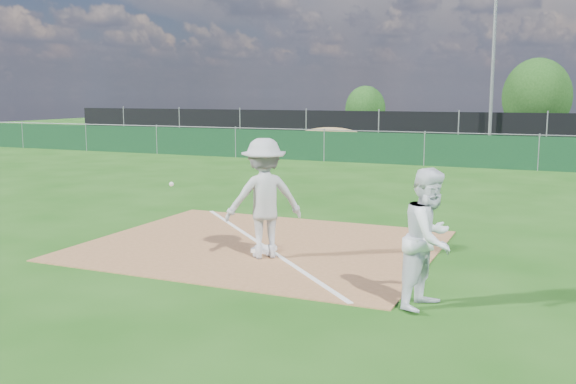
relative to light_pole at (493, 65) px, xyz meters
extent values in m
plane|color=#1A4C10|center=(-1.50, -12.70, -4.00)|extent=(90.00, 90.00, 0.00)
cube|color=#94623B|center=(-1.50, -21.70, -3.99)|extent=(6.00, 5.00, 0.02)
cube|color=white|center=(-1.50, -21.70, -3.98)|extent=(5.01, 5.01, 0.01)
cube|color=black|center=(-1.50, -7.70, -3.40)|extent=(44.00, 0.05, 1.20)
ellipsoid|color=olive|center=(-6.50, -4.20, -3.42)|extent=(3.38, 2.60, 1.17)
cube|color=black|center=(-1.50, 0.30, -3.10)|extent=(46.00, 0.04, 1.80)
cube|color=black|center=(-1.50, 5.30, -4.00)|extent=(46.00, 9.00, 0.01)
cylinder|color=slate|center=(0.00, 0.00, 0.00)|extent=(0.16, 0.16, 8.00)
cube|color=white|center=(-1.24, -22.13, -3.94)|extent=(0.35, 0.35, 0.07)
imported|color=silver|center=(-1.08, -22.45, -3.00)|extent=(1.44, 1.34, 1.95)
sphere|color=white|center=(-2.73, -22.64, -2.84)|extent=(0.08, 0.08, 0.08)
imported|color=white|center=(1.88, -23.84, -3.11)|extent=(0.88, 1.01, 1.78)
imported|color=#A5A7AC|center=(-6.96, 4.88, -3.28)|extent=(4.46, 2.92, 1.41)
imported|color=black|center=(-3.99, 4.79, -3.29)|extent=(4.48, 2.31, 1.41)
imported|color=black|center=(2.37, 4.06, -3.25)|extent=(5.49, 3.94, 1.48)
cylinder|color=#382316|center=(-9.33, 10.64, -3.55)|extent=(0.24, 0.24, 0.90)
ellipsoid|color=#184313|center=(-9.33, 10.64, -2.34)|extent=(2.71, 2.71, 3.12)
cylinder|color=#382316|center=(1.54, 10.37, -3.32)|extent=(0.24, 0.24, 1.36)
ellipsoid|color=#183F12|center=(1.54, 10.37, -1.51)|extent=(4.07, 4.07, 4.68)
camera|label=1|loc=(3.39, -31.72, -1.32)|focal=40.00mm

